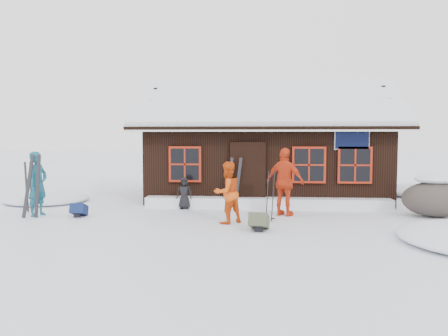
% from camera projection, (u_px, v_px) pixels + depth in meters
% --- Properties ---
extents(ground, '(120.00, 120.00, 0.00)m').
position_uv_depth(ground, '(210.00, 221.00, 11.48)').
color(ground, white).
rests_on(ground, ground).
extents(mountain_hut, '(8.90, 6.09, 4.42)m').
position_uv_depth(mountain_hut, '(266.00, 154.00, 16.19)').
color(mountain_hut, black).
rests_on(mountain_hut, ground).
extents(snow_drift, '(7.60, 0.60, 0.35)m').
position_uv_depth(snow_drift, '(267.00, 203.00, 13.58)').
color(snow_drift, white).
rests_on(snow_drift, ground).
extents(snow_mounds, '(20.60, 13.20, 0.48)m').
position_uv_depth(snow_mounds, '(272.00, 210.00, 13.19)').
color(snow_mounds, white).
rests_on(snow_mounds, ground).
extents(skier_teal, '(0.56, 0.73, 1.81)m').
position_uv_depth(skier_teal, '(38.00, 184.00, 12.20)').
color(skier_teal, '#16556A').
rests_on(skier_teal, ground).
extents(skier_orange_left, '(0.98, 0.96, 1.59)m').
position_uv_depth(skier_orange_left, '(227.00, 193.00, 11.14)').
color(skier_orange_left, '#DA4A0F').
rests_on(skier_orange_left, ground).
extents(skier_orange_right, '(1.21, 0.96, 1.91)m').
position_uv_depth(skier_orange_right, '(285.00, 182.00, 12.22)').
color(skier_orange_right, red).
rests_on(skier_orange_right, ground).
extents(skier_crouched, '(0.48, 0.32, 0.98)m').
position_uv_depth(skier_crouched, '(184.00, 193.00, 13.42)').
color(skier_crouched, black).
rests_on(skier_crouched, ground).
extents(boulder, '(1.78, 1.33, 1.04)m').
position_uv_depth(boulder, '(435.00, 198.00, 12.11)').
color(boulder, '#4C423C').
rests_on(boulder, ground).
extents(ski_pair_left, '(0.66, 0.22, 1.80)m').
position_uv_depth(ski_pair_left, '(33.00, 187.00, 11.88)').
color(ski_pair_left, black).
rests_on(ski_pair_left, ground).
extents(ski_pair_mid, '(0.34, 0.22, 1.53)m').
position_uv_depth(ski_pair_mid, '(29.00, 188.00, 12.84)').
color(ski_pair_mid, black).
rests_on(ski_pair_mid, ground).
extents(ski_pair_right, '(0.54, 0.18, 1.63)m').
position_uv_depth(ski_pair_right, '(234.00, 184.00, 13.57)').
color(ski_pair_right, black).
rests_on(ski_pair_right, ground).
extents(ski_poles, '(0.24, 0.12, 1.37)m').
position_uv_depth(ski_poles, '(270.00, 197.00, 11.38)').
color(ski_poles, black).
rests_on(ski_poles, ground).
extents(backpack_blue, '(0.41, 0.53, 0.27)m').
position_uv_depth(backpack_blue, '(79.00, 212.00, 12.13)').
color(backpack_blue, '#12204D').
rests_on(backpack_blue, ground).
extents(backpack_olive, '(0.51, 0.63, 0.31)m').
position_uv_depth(backpack_olive, '(259.00, 224.00, 10.33)').
color(backpack_olive, '#464B35').
rests_on(backpack_olive, ground).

